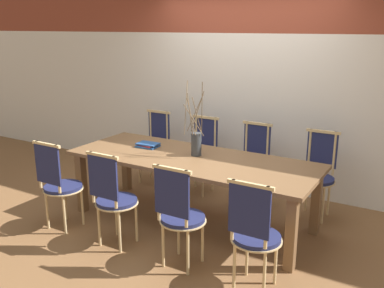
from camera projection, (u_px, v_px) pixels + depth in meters
The scene contains 13 objects.
ground_plane at pixel (192, 221), 4.77m from camera, with size 16.00×16.00×0.00m, color brown.
wall_rear at pixel (247, 66), 5.49m from camera, with size 12.00×0.06×3.20m.
dining_table at pixel (192, 165), 4.59m from camera, with size 2.70×1.02×0.75m.
chair_near_leftend at pixel (59, 182), 4.47m from camera, with size 0.42×0.42×0.98m.
chair_near_left at pixel (113, 196), 4.11m from camera, with size 0.42×0.42×0.98m.
chair_near_center at pixel (180, 213), 3.73m from camera, with size 0.42×0.42×0.98m.
chair_near_right at pixel (254, 232), 3.39m from camera, with size 0.42×0.42×0.98m.
chair_far_leftend at pixel (154, 145), 5.88m from camera, with size 0.42×0.42×0.98m.
chair_far_left at pixel (201, 152), 5.52m from camera, with size 0.42×0.42×0.98m.
chair_far_center at pixel (252, 161), 5.17m from camera, with size 0.42×0.42×0.98m.
chair_far_right at pixel (318, 172), 4.79m from camera, with size 0.42×0.42×0.98m.
vase_centerpiece at pixel (196, 142), 4.61m from camera, with size 0.29×0.28×0.81m.
book_stack at pixel (148, 145), 4.96m from camera, with size 0.26×0.21×0.05m.
Camera 1 is at (2.22, -3.76, 2.11)m, focal length 40.00 mm.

